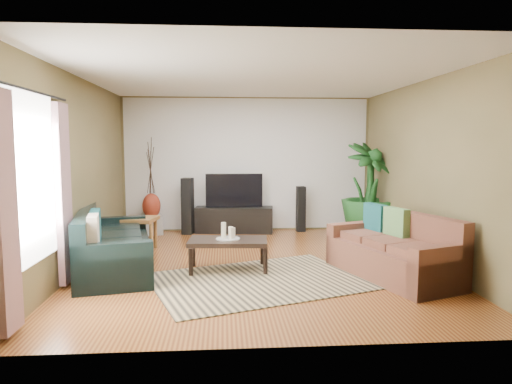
{
  "coord_description": "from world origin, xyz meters",
  "views": [
    {
      "loc": [
        -0.48,
        -6.52,
        1.76
      ],
      "look_at": [
        0.0,
        0.2,
        1.05
      ],
      "focal_mm": 32.0,
      "sensor_mm": 36.0,
      "label": 1
    }
  ],
  "objects": [
    {
      "name": "candle_tray",
      "position": [
        -0.43,
        -0.28,
        0.45
      ],
      "size": [
        0.33,
        0.33,
        0.01
      ],
      "primitive_type": "cylinder",
      "color": "#999893",
      "rests_on": "coffee_table"
    },
    {
      "name": "wall_right",
      "position": [
        2.5,
        0.0,
        1.35
      ],
      "size": [
        0.0,
        5.5,
        5.5
      ],
      "primitive_type": "plane",
      "rotation": [
        1.57,
        0.0,
        -1.57
      ],
      "color": "brown",
      "rests_on": "ground"
    },
    {
      "name": "side_table",
      "position": [
        -1.87,
        0.97,
        0.28
      ],
      "size": [
        0.62,
        0.62,
        0.56
      ],
      "primitive_type": "cube",
      "rotation": [
        0.0,
        0.0,
        -0.18
      ],
      "color": "olive",
      "rests_on": "floor"
    },
    {
      "name": "ceiling",
      "position": [
        0.0,
        0.0,
        2.7
      ],
      "size": [
        5.5,
        5.5,
        0.0
      ],
      "primitive_type": "plane",
      "rotation": [
        3.14,
        0.0,
        0.0
      ],
      "color": "white",
      "rests_on": "ground"
    },
    {
      "name": "curtain_near",
      "position": [
        -2.43,
        -2.35,
        1.15
      ],
      "size": [
        0.08,
        0.35,
        2.2
      ],
      "primitive_type": "cube",
      "color": "gray",
      "rests_on": "ground"
    },
    {
      "name": "vase",
      "position": [
        -1.89,
        2.42,
        0.56
      ],
      "size": [
        0.35,
        0.35,
        0.49
      ],
      "primitive_type": "ellipsoid",
      "color": "maroon",
      "rests_on": "pedestal"
    },
    {
      "name": "curtain_rod",
      "position": [
        -2.43,
        -1.6,
        2.3
      ],
      "size": [
        0.03,
        1.9,
        0.03
      ],
      "primitive_type": "cylinder",
      "rotation": [
        1.57,
        0.0,
        0.0
      ],
      "color": "black",
      "rests_on": "ground"
    },
    {
      "name": "window_pane",
      "position": [
        -2.48,
        -1.6,
        1.4
      ],
      "size": [
        0.0,
        1.8,
        1.8
      ],
      "primitive_type": "plane",
      "rotation": [
        1.57,
        0.0,
        1.57
      ],
      "color": "white",
      "rests_on": "ground"
    },
    {
      "name": "candle_tall",
      "position": [
        -0.49,
        -0.25,
        0.57
      ],
      "size": [
        0.07,
        0.07,
        0.22
      ],
      "primitive_type": "cylinder",
      "color": "#EBE5C6",
      "rests_on": "candle_tray"
    },
    {
      "name": "floor",
      "position": [
        0.0,
        0.0,
        0.0
      ],
      "size": [
        5.5,
        5.5,
        0.0
      ],
      "primitive_type": "plane",
      "color": "#935726",
      "rests_on": "ground"
    },
    {
      "name": "wall_left",
      "position": [
        -2.5,
        0.0,
        1.35
      ],
      "size": [
        0.0,
        5.5,
        5.5
      ],
      "primitive_type": "plane",
      "rotation": [
        1.57,
        0.0,
        1.57
      ],
      "color": "brown",
      "rests_on": "ground"
    },
    {
      "name": "potted_plant",
      "position": [
        2.22,
        1.75,
        0.9
      ],
      "size": [
        1.38,
        1.38,
        1.79
      ],
      "primitive_type": "imported",
      "rotation": [
        0.0,
        0.0,
        0.56
      ],
      "color": "#174619",
      "rests_on": "floor"
    },
    {
      "name": "wall_front",
      "position": [
        0.0,
        -2.75,
        1.35
      ],
      "size": [
        5.0,
        0.0,
        5.0
      ],
      "primitive_type": "plane",
      "rotation": [
        -1.57,
        0.0,
        0.0
      ],
      "color": "brown",
      "rests_on": "ground"
    },
    {
      "name": "wall_back",
      "position": [
        0.0,
        2.75,
        1.35
      ],
      "size": [
        5.0,
        0.0,
        5.0
      ],
      "primitive_type": "plane",
      "rotation": [
        1.57,
        0.0,
        0.0
      ],
      "color": "brown",
      "rests_on": "ground"
    },
    {
      "name": "coffee_table",
      "position": [
        -0.43,
        -0.28,
        0.22
      ],
      "size": [
        1.12,
        0.67,
        0.44
      ],
      "primitive_type": "cube",
      "rotation": [
        0.0,
        0.0,
        -0.08
      ],
      "color": "black",
      "rests_on": "floor"
    },
    {
      "name": "area_rug",
      "position": [
        -0.04,
        -0.82,
        0.01
      ],
      "size": [
        3.1,
        2.64,
        0.01
      ],
      "primitive_type": "cube",
      "rotation": [
        0.0,
        0.0,
        0.34
      ],
      "color": "tan",
      "rests_on": "floor"
    },
    {
      "name": "speaker_left",
      "position": [
        -1.19,
        2.39,
        0.55
      ],
      "size": [
        0.25,
        0.26,
        1.1
      ],
      "primitive_type": "cube",
      "rotation": [
        0.0,
        0.0,
        -0.25
      ],
      "color": "black",
      "rests_on": "floor"
    },
    {
      "name": "tv_stand",
      "position": [
        -0.27,
        2.5,
        0.26
      ],
      "size": [
        1.58,
        0.64,
        0.51
      ],
      "primitive_type": "cube",
      "rotation": [
        0.0,
        0.0,
        -0.12
      ],
      "color": "black",
      "rests_on": "floor"
    },
    {
      "name": "sofa_left",
      "position": [
        -2.0,
        -0.15,
        0.42
      ],
      "size": [
        1.37,
        2.32,
        0.85
      ],
      "primitive_type": "cube",
      "rotation": [
        0.0,
        0.0,
        1.78
      ],
      "color": "black",
      "rests_on": "floor"
    },
    {
      "name": "television",
      "position": [
        -0.27,
        2.5,
        0.84
      ],
      "size": [
        1.13,
        0.06,
        0.67
      ],
      "primitive_type": "cube",
      "color": "black",
      "rests_on": "tv_stand"
    },
    {
      "name": "curtain_far",
      "position": [
        -2.43,
        -0.85,
        1.15
      ],
      "size": [
        0.08,
        0.35,
        2.2
      ],
      "primitive_type": "cube",
      "color": "gray",
      "rests_on": "ground"
    },
    {
      "name": "backwall_panel",
      "position": [
        0.0,
        2.74,
        1.35
      ],
      "size": [
        4.9,
        0.0,
        4.9
      ],
      "primitive_type": "plane",
      "rotation": [
        1.57,
        0.0,
        0.0
      ],
      "color": "white",
      "rests_on": "ground"
    },
    {
      "name": "plant_pot",
      "position": [
        2.22,
        1.75,
        0.13
      ],
      "size": [
        0.33,
        0.33,
        0.26
      ],
      "primitive_type": "cylinder",
      "color": "black",
      "rests_on": "floor"
    },
    {
      "name": "speaker_right",
      "position": [
        1.07,
        2.5,
        0.46
      ],
      "size": [
        0.18,
        0.2,
        0.91
      ],
      "primitive_type": "cube",
      "rotation": [
        0.0,
        0.0,
        0.1
      ],
      "color": "black",
      "rests_on": "floor"
    },
    {
      "name": "sofa_right",
      "position": [
        1.73,
        -0.76,
        0.42
      ],
      "size": [
        1.41,
        2.03,
        0.85
      ],
      "primitive_type": "cube",
      "rotation": [
        0.0,
        0.0,
        -1.23
      ],
      "color": "brown",
      "rests_on": "floor"
    },
    {
      "name": "candle_mid",
      "position": [
        -0.39,
        -0.32,
        0.54
      ],
      "size": [
        0.07,
        0.07,
        0.17
      ],
      "primitive_type": "cylinder",
      "color": "beige",
      "rests_on": "candle_tray"
    },
    {
      "name": "pedestal",
      "position": [
        -1.89,
        2.42,
        0.19
      ],
      "size": [
        0.47,
        0.47,
        0.38
      ],
      "primitive_type": "cube",
      "rotation": [
        0.0,
        0.0,
        0.27
      ],
      "color": "gray",
      "rests_on": "floor"
    },
    {
      "name": "candle_short",
      "position": [
        -0.36,
        -0.22,
        0.53
      ],
      "size": [
        0.07,
        0.07,
        0.14
      ],
      "primitive_type": "cylinder",
      "color": "beige",
      "rests_on": "candle_tray"
    }
  ]
}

